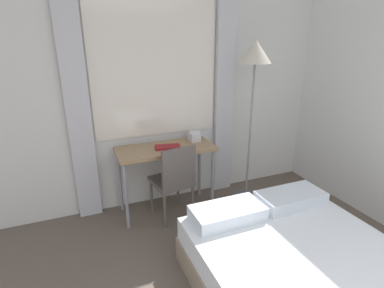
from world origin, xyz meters
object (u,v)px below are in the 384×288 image
Objects in this scene: standing_lamp at (254,68)px; telephone at (194,136)px; desk_chair at (174,178)px; book at (168,147)px; desk at (166,154)px.

standing_lamp is 1.01m from telephone.
book is (-0.01, 0.17, 0.30)m from desk_chair.
desk_chair is 0.34m from book.
telephone is (0.35, 0.29, 0.34)m from desk_chair.
book is at bearing -161.64° from telephone.
standing_lamp is 1.28m from book.
telephone is 0.38m from book.
standing_lamp is at bearing -17.04° from telephone.
telephone reaches higher than book.
desk_chair is at bearing -83.22° from desk.
book is at bearing 84.19° from desk_chair.
desk is 0.41m from telephone.
book reaches higher than desk.
standing_lamp is (0.98, 0.10, 1.11)m from desk_chair.
standing_lamp is at bearing -4.23° from book.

